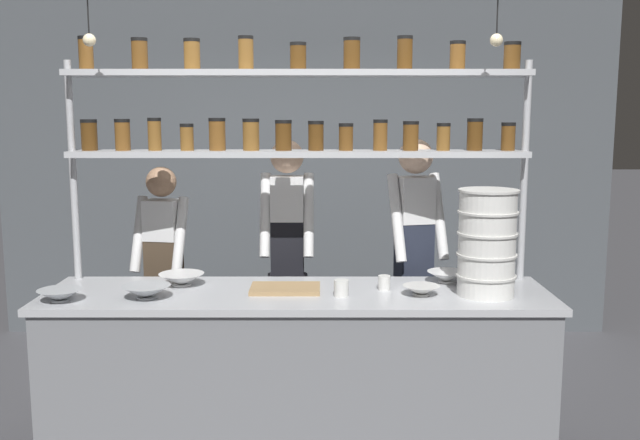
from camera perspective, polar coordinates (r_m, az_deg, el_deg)
back_wall at (r=6.20m, az=-1.19°, el=4.20°), size 5.29×0.12×2.92m
prep_counter at (r=4.24m, az=-1.78°, el=-11.80°), size 2.89×0.76×0.92m
spice_shelf_unit at (r=4.30m, az=-1.84°, el=7.87°), size 2.78×0.28×2.38m
chef_left at (r=4.92m, az=-12.38°, el=-3.74°), size 0.39×0.32×1.58m
chef_center at (r=4.84m, az=-2.61°, el=-2.27°), size 0.36×0.30×1.76m
chef_right at (r=4.73m, az=7.55°, el=-2.50°), size 0.41×0.34×1.77m
container_stack at (r=4.07m, az=13.23°, el=-1.78°), size 0.33×0.33×0.60m
cutting_board at (r=4.13m, az=-2.79°, el=-5.50°), size 0.40×0.26×0.02m
prep_bowl_near_left at (r=4.14m, az=-20.08°, el=-5.70°), size 0.24×0.24×0.07m
prep_bowl_center_front at (r=4.05m, az=8.12°, el=-5.62°), size 0.21×0.21×0.06m
prep_bowl_center_back at (r=4.38m, az=10.17°, el=-4.52°), size 0.25×0.25×0.07m
prep_bowl_near_right at (r=4.31m, az=-11.01°, el=-4.71°), size 0.27×0.27×0.07m
prep_bowl_far_left at (r=4.06m, az=-13.70°, el=-5.63°), size 0.27×0.27×0.07m
serving_cup_front at (r=4.15m, az=5.17°, el=-5.02°), size 0.07×0.07×0.08m
serving_cup_by_board at (r=4.00m, az=1.72°, el=-5.46°), size 0.08×0.08×0.09m
pendant_light_row at (r=3.99m, az=-2.18°, el=14.54°), size 2.28×0.07×0.57m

